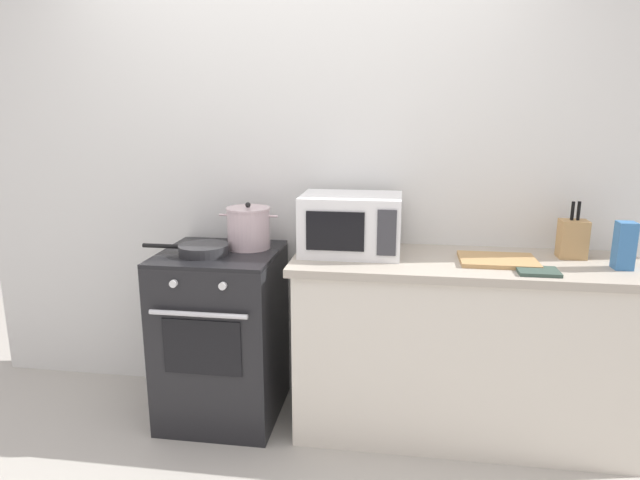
% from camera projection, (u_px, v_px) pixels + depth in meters
% --- Properties ---
extents(back_wall, '(4.40, 0.10, 2.50)m').
position_uv_depth(back_wall, '(351.00, 181.00, 3.03)').
color(back_wall, silver).
rests_on(back_wall, ground_plane).
extents(lower_cabinet_right, '(1.64, 0.56, 0.88)m').
position_uv_depth(lower_cabinet_right, '(460.00, 351.00, 2.80)').
color(lower_cabinet_right, beige).
rests_on(lower_cabinet_right, ground_plane).
extents(countertop_right, '(1.70, 0.60, 0.04)m').
position_uv_depth(countertop_right, '(466.00, 264.00, 2.69)').
color(countertop_right, '#ADA393').
rests_on(countertop_right, lower_cabinet_right).
extents(stove, '(0.60, 0.64, 0.92)m').
position_uv_depth(stove, '(222.00, 334.00, 2.95)').
color(stove, black).
rests_on(stove, ground_plane).
extents(stock_pot, '(0.31, 0.23, 0.25)m').
position_uv_depth(stock_pot, '(249.00, 228.00, 2.89)').
color(stock_pot, beige).
rests_on(stock_pot, stove).
extents(frying_pan, '(0.45, 0.25, 0.05)m').
position_uv_depth(frying_pan, '(203.00, 249.00, 2.79)').
color(frying_pan, '#28282B').
rests_on(frying_pan, stove).
extents(microwave, '(0.50, 0.37, 0.30)m').
position_uv_depth(microwave, '(351.00, 224.00, 2.79)').
color(microwave, white).
rests_on(microwave, countertop_right).
extents(cutting_board, '(0.36, 0.26, 0.02)m').
position_uv_depth(cutting_board, '(498.00, 260.00, 2.64)').
color(cutting_board, tan).
rests_on(cutting_board, countertop_right).
extents(knife_block, '(0.13, 0.10, 0.28)m').
position_uv_depth(knife_block, '(573.00, 239.00, 2.70)').
color(knife_block, tan).
rests_on(knife_block, countertop_right).
extents(pasta_box, '(0.08, 0.08, 0.22)m').
position_uv_depth(pasta_box, '(624.00, 246.00, 2.51)').
color(pasta_box, teal).
rests_on(pasta_box, countertop_right).
extents(oven_mitt, '(0.18, 0.14, 0.02)m').
position_uv_depth(oven_mitt, '(538.00, 271.00, 2.47)').
color(oven_mitt, '#384C42').
rests_on(oven_mitt, countertop_right).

